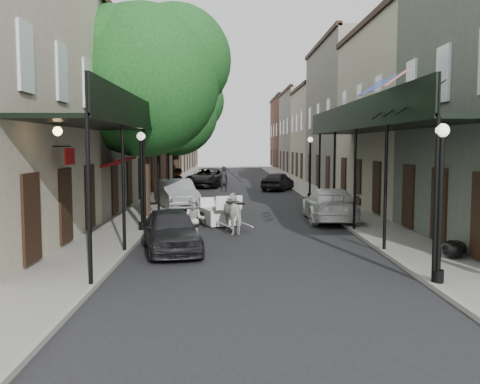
{
  "coord_description": "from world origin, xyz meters",
  "views": [
    {
      "loc": [
        -0.79,
        -14.2,
        3.33
      ],
      "look_at": [
        -0.39,
        5.55,
        1.6
      ],
      "focal_mm": 40.0,
      "sensor_mm": 36.0,
      "label": 1
    }
  ],
  "objects_px": {
    "car_right_near": "(329,205)",
    "pedestrian_walking": "(194,220)",
    "lamppost_right_near": "(440,201)",
    "car_left_near": "(171,230)",
    "tree_far": "(181,110)",
    "horse": "(236,213)",
    "car_left_mid": "(176,194)",
    "lamppost_left": "(142,179)",
    "lamppost_right_far": "(310,167)",
    "car_left_far": "(207,178)",
    "car_right_far": "(278,181)",
    "tree_near": "(153,75)",
    "carriage": "(217,201)",
    "pedestrian_sidewalk_left": "(178,181)"
  },
  "relations": [
    {
      "from": "car_right_near",
      "to": "pedestrian_walking",
      "type": "bearing_deg",
      "value": 43.23
    },
    {
      "from": "lamppost_right_near",
      "to": "car_left_near",
      "type": "distance_m",
      "value": 8.07
    },
    {
      "from": "tree_far",
      "to": "horse",
      "type": "bearing_deg",
      "value": -78.47
    },
    {
      "from": "horse",
      "to": "car_left_mid",
      "type": "distance_m",
      "value": 8.57
    },
    {
      "from": "lamppost_left",
      "to": "lamppost_right_far",
      "type": "relative_size",
      "value": 1.0
    },
    {
      "from": "lamppost_left",
      "to": "lamppost_right_far",
      "type": "bearing_deg",
      "value": 55.65
    },
    {
      "from": "car_right_near",
      "to": "car_left_far",
      "type": "bearing_deg",
      "value": -69.97
    },
    {
      "from": "pedestrian_walking",
      "to": "lamppost_left",
      "type": "bearing_deg",
      "value": 141.39
    },
    {
      "from": "pedestrian_walking",
      "to": "car_left_far",
      "type": "relative_size",
      "value": 0.28
    },
    {
      "from": "lamppost_right_far",
      "to": "car_right_far",
      "type": "relative_size",
      "value": 0.91
    },
    {
      "from": "tree_far",
      "to": "car_left_mid",
      "type": "height_order",
      "value": "tree_far"
    },
    {
      "from": "tree_near",
      "to": "lamppost_left",
      "type": "relative_size",
      "value": 2.6
    },
    {
      "from": "horse",
      "to": "car_right_far",
      "type": "height_order",
      "value": "horse"
    },
    {
      "from": "lamppost_right_near",
      "to": "lamppost_right_far",
      "type": "xyz_separation_m",
      "value": [
        0.0,
        20.0,
        0.0
      ]
    },
    {
      "from": "car_right_far",
      "to": "car_left_far",
      "type": "bearing_deg",
      "value": -7.86
    },
    {
      "from": "car_right_far",
      "to": "pedestrian_walking",
      "type": "bearing_deg",
      "value": 98.73
    },
    {
      "from": "car_left_mid",
      "to": "car_right_near",
      "type": "distance_m",
      "value": 8.77
    },
    {
      "from": "horse",
      "to": "pedestrian_walking",
      "type": "height_order",
      "value": "pedestrian_walking"
    },
    {
      "from": "tree_far",
      "to": "lamppost_right_near",
      "type": "distance_m",
      "value": 27.74
    },
    {
      "from": "lamppost_left",
      "to": "lamppost_right_far",
      "type": "distance_m",
      "value": 14.53
    },
    {
      "from": "tree_near",
      "to": "pedestrian_walking",
      "type": "bearing_deg",
      "value": -70.07
    },
    {
      "from": "tree_near",
      "to": "car_left_near",
      "type": "height_order",
      "value": "tree_near"
    },
    {
      "from": "carriage",
      "to": "car_left_far",
      "type": "distance_m",
      "value": 20.05
    },
    {
      "from": "car_right_near",
      "to": "carriage",
      "type": "bearing_deg",
      "value": 11.38
    },
    {
      "from": "pedestrian_sidewalk_left",
      "to": "carriage",
      "type": "bearing_deg",
      "value": 105.04
    },
    {
      "from": "lamppost_left",
      "to": "car_left_near",
      "type": "distance_m",
      "value": 4.23
    },
    {
      "from": "lamppost_right_far",
      "to": "car_right_far",
      "type": "distance_m",
      "value": 7.39
    },
    {
      "from": "car_left_mid",
      "to": "car_left_far",
      "type": "xyz_separation_m",
      "value": [
        1.0,
        14.21,
        -0.01
      ]
    },
    {
      "from": "tree_far",
      "to": "pedestrian_sidewalk_left",
      "type": "distance_m",
      "value": 5.51
    },
    {
      "from": "tree_far",
      "to": "car_right_far",
      "type": "relative_size",
      "value": 2.1
    },
    {
      "from": "car_left_far",
      "to": "lamppost_right_near",
      "type": "bearing_deg",
      "value": -67.46
    },
    {
      "from": "tree_near",
      "to": "lamppost_right_far",
      "type": "distance_m",
      "value": 12.24
    },
    {
      "from": "car_left_near",
      "to": "car_right_far",
      "type": "bearing_deg",
      "value": 64.63
    },
    {
      "from": "pedestrian_walking",
      "to": "pedestrian_sidewalk_left",
      "type": "relative_size",
      "value": 0.9
    },
    {
      "from": "pedestrian_sidewalk_left",
      "to": "car_left_mid",
      "type": "height_order",
      "value": "pedestrian_sidewalk_left"
    },
    {
      "from": "car_left_near",
      "to": "car_right_near",
      "type": "xyz_separation_m",
      "value": [
        6.2,
        6.71,
        0.05
      ]
    },
    {
      "from": "car_left_near",
      "to": "car_left_far",
      "type": "xyz_separation_m",
      "value": [
        0.0,
        25.92,
        0.07
      ]
    },
    {
      "from": "car_left_mid",
      "to": "car_left_far",
      "type": "bearing_deg",
      "value": 68.45
    },
    {
      "from": "tree_far",
      "to": "lamppost_right_near",
      "type": "xyz_separation_m",
      "value": [
        8.35,
        -26.18,
        -3.79
      ]
    },
    {
      "from": "lamppost_right_far",
      "to": "carriage",
      "type": "xyz_separation_m",
      "value": [
        -5.39,
        -9.8,
        -1.08
      ]
    },
    {
      "from": "lamppost_right_far",
      "to": "car_left_near",
      "type": "xyz_separation_m",
      "value": [
        -6.7,
        -15.71,
        -1.36
      ]
    },
    {
      "from": "horse",
      "to": "car_left_near",
      "type": "height_order",
      "value": "horse"
    },
    {
      "from": "lamppost_right_far",
      "to": "pedestrian_sidewalk_left",
      "type": "xyz_separation_m",
      "value": [
        -8.3,
        3.6,
        -1.09
      ]
    },
    {
      "from": "lamppost_right_near",
      "to": "lamppost_right_far",
      "type": "bearing_deg",
      "value": 90.0
    },
    {
      "from": "lamppost_right_near",
      "to": "pedestrian_walking",
      "type": "relative_size",
      "value": 2.43
    },
    {
      "from": "tree_near",
      "to": "horse",
      "type": "bearing_deg",
      "value": -48.77
    },
    {
      "from": "lamppost_right_near",
      "to": "carriage",
      "type": "bearing_deg",
      "value": 117.86
    },
    {
      "from": "car_left_near",
      "to": "car_left_far",
      "type": "height_order",
      "value": "car_left_far"
    },
    {
      "from": "carriage",
      "to": "car_right_far",
      "type": "xyz_separation_m",
      "value": [
        4.11,
        16.94,
        -0.27
      ]
    },
    {
      "from": "tree_far",
      "to": "lamppost_right_near",
      "type": "bearing_deg",
      "value": -72.32
    }
  ]
}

